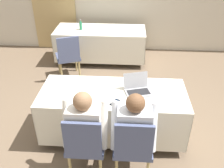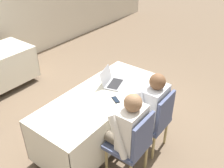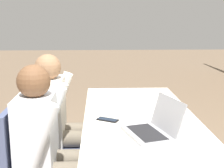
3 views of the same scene
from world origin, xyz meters
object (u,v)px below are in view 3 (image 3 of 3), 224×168
object	(u,v)px
chair_near_left	(48,137)
person_white_shirt	(50,145)
laptop	(153,128)
cell_phone	(108,120)
person_checkered_shirt	(60,118)

from	to	relation	value
chair_near_left	person_white_shirt	size ratio (longest dim) A/B	0.78
laptop	cell_phone	xyz separation A→B (m)	(-0.28, -0.27, -0.04)
cell_phone	person_checkered_shirt	bearing A→B (deg)	-99.53
laptop	person_checkered_shirt	bearing A→B (deg)	-149.23
laptop	person_checkered_shirt	distance (m)	0.87
chair_near_left	person_checkered_shirt	xyz separation A→B (m)	(0.00, 0.10, 0.16)
person_white_shirt	person_checkered_shirt	bearing A→B (deg)	0.00
cell_phone	person_checkered_shirt	xyz separation A→B (m)	(-0.31, -0.37, -0.08)
laptop	person_white_shirt	xyz separation A→B (m)	(-0.05, -0.63, -0.12)
laptop	person_white_shirt	size ratio (longest dim) A/B	0.34
person_checkered_shirt	cell_phone	bearing A→B (deg)	-129.69
cell_phone	laptop	bearing A→B (deg)	73.48
laptop	chair_near_left	world-z (taller)	laptop
laptop	person_white_shirt	world-z (taller)	person_white_shirt
person_checkered_shirt	person_white_shirt	world-z (taller)	same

